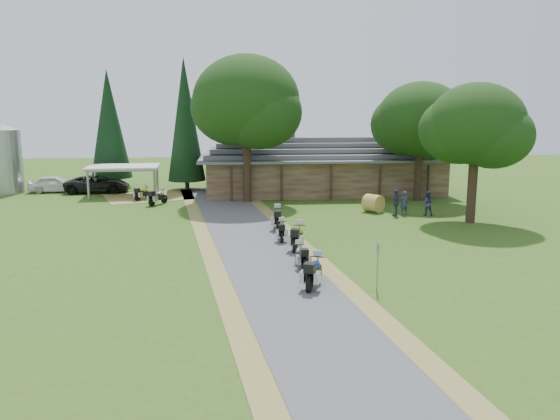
{
  "coord_description": "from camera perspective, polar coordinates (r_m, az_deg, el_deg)",
  "views": [
    {
      "loc": [
        -1.71,
        -23.47,
        7.37
      ],
      "look_at": [
        0.84,
        7.15,
        1.6
      ],
      "focal_mm": 35.0,
      "sensor_mm": 36.0,
      "label": 1
    }
  ],
  "objects": [
    {
      "name": "person_b",
      "position": [
        39.12,
        15.14,
        0.9
      ],
      "size": [
        0.63,
        0.5,
        2.02
      ],
      "primitive_type": "imported",
      "rotation": [
        0.0,
        0.0,
        2.97
      ],
      "color": "navy",
      "rests_on": "ground"
    },
    {
      "name": "car_dark_suv",
      "position": [
        50.65,
        -18.56,
        3.03
      ],
      "size": [
        2.74,
        6.07,
        2.3
      ],
      "primitive_type": "imported",
      "rotation": [
        0.0,
        0.0,
        1.6
      ],
      "color": "black",
      "rests_on": "ground"
    },
    {
      "name": "lodge",
      "position": [
        48.35,
        4.45,
        4.76
      ],
      "size": [
        21.4,
        9.4,
        4.9
      ],
      "primitive_type": null,
      "color": "#503929",
      "rests_on": "ground"
    },
    {
      "name": "silo",
      "position": [
        53.3,
        -26.87,
        4.77
      ],
      "size": [
        3.08,
        3.08,
        5.96
      ],
      "primitive_type": "cylinder",
      "rotation": [
        0.0,
        0.0,
        0.05
      ],
      "color": "gray",
      "rests_on": "ground"
    },
    {
      "name": "oak_lodge_right",
      "position": [
        44.85,
        14.44,
        7.56
      ],
      "size": [
        6.93,
        6.93,
        10.45
      ],
      "primitive_type": null,
      "color": "#14330F",
      "rests_on": "ground"
    },
    {
      "name": "carport",
      "position": [
        48.27,
        -15.98,
        2.97
      ],
      "size": [
        6.14,
        4.32,
        2.55
      ],
      "primitive_type": null,
      "rotation": [
        0.0,
        0.0,
        0.07
      ],
      "color": "silver",
      "rests_on": "ground"
    },
    {
      "name": "sign_post",
      "position": [
        22.62,
        10.15,
        -5.88
      ],
      "size": [
        0.36,
        0.06,
        2.01
      ],
      "primitive_type": null,
      "color": "gray",
      "rests_on": "ground"
    },
    {
      "name": "person_a",
      "position": [
        38.89,
        12.85,
        0.92
      ],
      "size": [
        0.65,
        0.55,
        1.98
      ],
      "primitive_type": "imported",
      "rotation": [
        0.0,
        0.0,
        3.44
      ],
      "color": "navy",
      "rests_on": "ground"
    },
    {
      "name": "motorcycle_row_e",
      "position": [
        33.68,
        -0.26,
        -0.76
      ],
      "size": [
        0.84,
        2.14,
        1.43
      ],
      "primitive_type": null,
      "rotation": [
        0.0,
        0.0,
        1.5
      ],
      "color": "black",
      "rests_on": "ground"
    },
    {
      "name": "motorcycle_row_a",
      "position": [
        22.91,
        3.59,
        -6.32
      ],
      "size": [
        1.38,
        2.14,
        1.4
      ],
      "primitive_type": null,
      "rotation": [
        0.0,
        0.0,
        1.19
      ],
      "color": "#0E1E92",
      "rests_on": "ground"
    },
    {
      "name": "motorcycle_carport_a",
      "position": [
        45.73,
        -14.17,
        1.77
      ],
      "size": [
        1.3,
        1.74,
        1.15
      ],
      "primitive_type": null,
      "rotation": [
        0.0,
        0.0,
        1.06
      ],
      "color": "#DEB108",
      "rests_on": "ground"
    },
    {
      "name": "oak_lodge_left",
      "position": [
        42.95,
        -3.51,
        9.3
      ],
      "size": [
        8.29,
        8.29,
        12.77
      ],
      "primitive_type": null,
      "color": "#14330F",
      "rests_on": "ground"
    },
    {
      "name": "motorcycle_carport_b",
      "position": [
        43.06,
        -12.64,
        1.4
      ],
      "size": [
        1.51,
        1.95,
        1.3
      ],
      "primitive_type": null,
      "rotation": [
        0.0,
        0.0,
        1.03
      ],
      "color": "slate",
      "rests_on": "ground"
    },
    {
      "name": "car_white_sedan",
      "position": [
        52.25,
        -22.5,
        2.75
      ],
      "size": [
        2.86,
        5.8,
        1.87
      ],
      "primitive_type": "imported",
      "rotation": [
        0.0,
        0.0,
        1.66
      ],
      "color": "silver",
      "rests_on": "ground"
    },
    {
      "name": "cedar_near",
      "position": [
        49.96,
        -9.87,
        8.81
      ],
      "size": [
        3.36,
        3.36,
        11.83
      ],
      "primitive_type": "cone",
      "color": "black",
      "rests_on": "ground"
    },
    {
      "name": "driveway",
      "position": [
        28.47,
        -2.18,
        -4.38
      ],
      "size": [
        51.95,
        51.95,
        0.0
      ],
      "primitive_type": "plane",
      "rotation": [
        0.0,
        0.0,
        0.14
      ],
      "color": "#464648",
      "rests_on": "ground"
    },
    {
      "name": "cedar_far",
      "position": [
        52.94,
        -17.39,
        8.05
      ],
      "size": [
        3.71,
        3.71,
        10.85
      ],
      "primitive_type": "cone",
      "color": "black",
      "rests_on": "ground"
    },
    {
      "name": "hay_bale",
      "position": [
        39.63,
        9.73,
        0.7
      ],
      "size": [
        1.72,
        1.71,
        1.27
      ],
      "primitive_type": "cylinder",
      "rotation": [
        1.57,
        0.0,
        0.67
      ],
      "color": "olive",
      "rests_on": "ground"
    },
    {
      "name": "person_c",
      "position": [
        38.44,
        12.02,
        1.01
      ],
      "size": [
        0.65,
        0.74,
        2.19
      ],
      "primitive_type": "imported",
      "rotation": [
        0.0,
        0.0,
        4.34
      ],
      "color": "navy",
      "rests_on": "ground"
    },
    {
      "name": "ground",
      "position": [
        24.66,
        -0.58,
        -6.75
      ],
      "size": [
        120.0,
        120.0,
        0.0
      ],
      "primitive_type": "plane",
      "color": "#335217",
      "rests_on": "ground"
    },
    {
      "name": "motorcycle_row_b",
      "position": [
        25.68,
        2.19,
        -4.69
      ],
      "size": [
        0.74,
        1.77,
        1.17
      ],
      "primitive_type": null,
      "rotation": [
        0.0,
        0.0,
        1.68
      ],
      "color": "#A2A4A9",
      "rests_on": "ground"
    },
    {
      "name": "motorcycle_row_c",
      "position": [
        28.83,
        1.86,
        -2.72
      ],
      "size": [
        1.23,
        2.2,
        1.43
      ],
      "primitive_type": null,
      "rotation": [
        0.0,
        0.0,
        1.29
      ],
      "color": "#E39900",
      "rests_on": "ground"
    },
    {
      "name": "oak_driveway",
      "position": [
        37.12,
        19.71,
        6.58
      ],
      "size": [
        6.11,
        6.11,
        10.29
      ],
      "primitive_type": null,
      "color": "#14330F",
      "rests_on": "ground"
    },
    {
      "name": "motorcycle_row_d",
      "position": [
        30.79,
        0.18,
        -2.08
      ],
      "size": [
        0.7,
        1.78,
        1.19
      ],
      "primitive_type": null,
      "rotation": [
        0.0,
        0.0,
        1.49
      ],
      "color": "#B44C04",
      "rests_on": "ground"
    }
  ]
}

